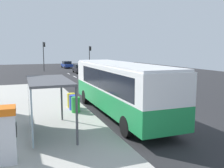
{
  "coord_description": "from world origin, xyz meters",
  "views": [
    {
      "loc": [
        -7.24,
        -11.55,
        4.01
      ],
      "look_at": [
        -1.0,
        4.98,
        1.5
      ],
      "focal_mm": 38.74,
      "sensor_mm": 36.0,
      "label": 1
    }
  ],
  "objects_px": {
    "recycling_bin_yellow": "(71,100)",
    "bus_shelter": "(42,93)",
    "ticket_machine": "(7,134)",
    "traffic_light_far_side": "(44,52)",
    "sedan_near": "(80,68)",
    "recycling_bin_green": "(76,105)",
    "white_van": "(97,70)",
    "traffic_light_near_side": "(90,54)",
    "bus": "(118,85)",
    "recycling_bin_blue": "(73,102)",
    "sedan_far": "(67,64)"
  },
  "relations": [
    {
      "from": "sedan_far",
      "to": "traffic_light_far_side",
      "type": "relative_size",
      "value": 0.82
    },
    {
      "from": "sedan_near",
      "to": "ticket_machine",
      "type": "xyz_separation_m",
      "value": [
        -10.11,
        -32.65,
        0.38
      ]
    },
    {
      "from": "bus",
      "to": "recycling_bin_blue",
      "type": "distance_m",
      "value": 3.16
    },
    {
      "from": "bus",
      "to": "recycling_bin_green",
      "type": "relative_size",
      "value": 11.59
    },
    {
      "from": "traffic_light_far_side",
      "to": "white_van",
      "type": "bearing_deg",
      "value": -71.85
    },
    {
      "from": "traffic_light_far_side",
      "to": "bus_shelter",
      "type": "bearing_deg",
      "value": -95.31
    },
    {
      "from": "recycling_bin_green",
      "to": "bus_shelter",
      "type": "height_order",
      "value": "bus_shelter"
    },
    {
      "from": "ticket_machine",
      "to": "traffic_light_far_side",
      "type": "relative_size",
      "value": 0.36
    },
    {
      "from": "bus",
      "to": "sedan_near",
      "type": "bearing_deg",
      "value": 81.76
    },
    {
      "from": "sedan_near",
      "to": "traffic_light_far_side",
      "type": "distance_m",
      "value": 8.21
    },
    {
      "from": "ticket_machine",
      "to": "traffic_light_near_side",
      "type": "relative_size",
      "value": 0.41
    },
    {
      "from": "ticket_machine",
      "to": "traffic_light_far_side",
      "type": "distance_m",
      "value": 38.51
    },
    {
      "from": "recycling_bin_green",
      "to": "bus_shelter",
      "type": "distance_m",
      "value": 4.18
    },
    {
      "from": "recycling_bin_blue",
      "to": "traffic_light_far_side",
      "type": "height_order",
      "value": "traffic_light_far_side"
    },
    {
      "from": "recycling_bin_yellow",
      "to": "bus_shelter",
      "type": "bearing_deg",
      "value": -115.48
    },
    {
      "from": "sedan_far",
      "to": "recycling_bin_yellow",
      "type": "height_order",
      "value": "sedan_far"
    },
    {
      "from": "white_van",
      "to": "sedan_near",
      "type": "xyz_separation_m",
      "value": [
        0.1,
        10.68,
        -0.55
      ]
    },
    {
      "from": "traffic_light_near_side",
      "to": "sedan_far",
      "type": "bearing_deg",
      "value": 113.22
    },
    {
      "from": "white_van",
      "to": "traffic_light_far_side",
      "type": "height_order",
      "value": "traffic_light_far_side"
    },
    {
      "from": "bus_shelter",
      "to": "ticket_machine",
      "type": "bearing_deg",
      "value": -118.78
    },
    {
      "from": "sedan_near",
      "to": "recycling_bin_yellow",
      "type": "relative_size",
      "value": 4.67
    },
    {
      "from": "ticket_machine",
      "to": "bus_shelter",
      "type": "xyz_separation_m",
      "value": [
        1.39,
        2.54,
        0.93
      ]
    },
    {
      "from": "sedan_far",
      "to": "ticket_machine",
      "type": "bearing_deg",
      "value": -102.71
    },
    {
      "from": "recycling_bin_green",
      "to": "ticket_machine",
      "type": "bearing_deg",
      "value": -121.96
    },
    {
      "from": "bus",
      "to": "bus_shelter",
      "type": "relative_size",
      "value": 2.75
    },
    {
      "from": "sedan_near",
      "to": "sedan_far",
      "type": "bearing_deg",
      "value": 90.02
    },
    {
      "from": "sedan_far",
      "to": "bus_shelter",
      "type": "relative_size",
      "value": 1.12
    },
    {
      "from": "recycling_bin_green",
      "to": "recycling_bin_blue",
      "type": "distance_m",
      "value": 0.7
    },
    {
      "from": "recycling_bin_green",
      "to": "sedan_far",
      "type": "bearing_deg",
      "value": 80.55
    },
    {
      "from": "white_van",
      "to": "traffic_light_near_side",
      "type": "distance_m",
      "value": 15.84
    },
    {
      "from": "white_van",
      "to": "sedan_near",
      "type": "height_order",
      "value": "white_van"
    },
    {
      "from": "bus",
      "to": "traffic_light_near_side",
      "type": "distance_m",
      "value": 33.24
    },
    {
      "from": "sedan_near",
      "to": "recycling_bin_green",
      "type": "relative_size",
      "value": 4.67
    },
    {
      "from": "traffic_light_near_side",
      "to": "recycling_bin_green",
      "type": "bearing_deg",
      "value": -107.09
    },
    {
      "from": "bus",
      "to": "recycling_bin_blue",
      "type": "bearing_deg",
      "value": 148.08
    },
    {
      "from": "sedan_far",
      "to": "recycling_bin_yellow",
      "type": "relative_size",
      "value": 4.71
    },
    {
      "from": "recycling_bin_green",
      "to": "recycling_bin_yellow",
      "type": "xyz_separation_m",
      "value": [
        0.0,
        1.4,
        0.0
      ]
    },
    {
      "from": "white_van",
      "to": "sedan_near",
      "type": "bearing_deg",
      "value": 89.46
    },
    {
      "from": "recycling_bin_yellow",
      "to": "traffic_light_near_side",
      "type": "distance_m",
      "value": 31.79
    },
    {
      "from": "recycling_bin_yellow",
      "to": "bus_shelter",
      "type": "height_order",
      "value": "bus_shelter"
    },
    {
      "from": "white_van",
      "to": "recycling_bin_green",
      "type": "bearing_deg",
      "value": -111.58
    },
    {
      "from": "sedan_near",
      "to": "recycling_bin_green",
      "type": "height_order",
      "value": "sedan_near"
    },
    {
      "from": "bus",
      "to": "traffic_light_near_side",
      "type": "height_order",
      "value": "traffic_light_near_side"
    },
    {
      "from": "sedan_near",
      "to": "bus",
      "type": "bearing_deg",
      "value": -98.24
    },
    {
      "from": "sedan_near",
      "to": "traffic_light_far_side",
      "type": "relative_size",
      "value": 0.81
    },
    {
      "from": "bus_shelter",
      "to": "recycling_bin_yellow",
      "type": "bearing_deg",
      "value": 64.52
    },
    {
      "from": "bus",
      "to": "traffic_light_far_side",
      "type": "bearing_deg",
      "value": 92.4
    },
    {
      "from": "recycling_bin_yellow",
      "to": "bus_shelter",
      "type": "distance_m",
      "value": 5.34
    },
    {
      "from": "sedan_near",
      "to": "white_van",
      "type": "bearing_deg",
      "value": -90.54
    },
    {
      "from": "bus",
      "to": "white_van",
      "type": "xyz_separation_m",
      "value": [
        3.91,
        17.03,
        -0.5
      ]
    }
  ]
}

